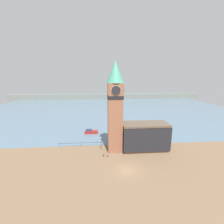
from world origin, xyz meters
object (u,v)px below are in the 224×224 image
Objects in this scene: clock_tower at (115,105)px; mooring_bollard_near at (104,155)px; lamp_post at (101,141)px; boat_near at (91,132)px; pier_building at (145,136)px; mooring_bollard_far at (108,156)px.

clock_tower is 13.03m from mooring_bollard_near.
lamp_post is at bearing 170.99° from clock_tower.
lamp_post reaches higher than boat_near.
boat_near is (-7.45, 13.49, -12.01)m from clock_tower.
boat_near is 13.54m from lamp_post.
mooring_bollard_near is (4.22, -16.95, -0.13)m from boat_near.
pier_building is 12.54m from mooring_bollard_near.
mooring_bollard_far is at bearing -159.17° from pier_building.
boat_near is at bearing 106.79° from mooring_bollard_far.
pier_building reaches higher than lamp_post.
pier_building is 2.63× the size of boat_near.
mooring_bollard_far is at bearing -76.10° from boat_near.
pier_building is at bearing 0.85° from clock_tower.
boat_near is 17.47m from mooring_bollard_near.
mooring_bollard_near is (-11.55, -3.59, -3.30)m from pier_building.
clock_tower is 32.03× the size of mooring_bollard_far.
clock_tower is 12.13m from pier_building.
clock_tower is at bearing -9.01° from lamp_post.
pier_building is 20.91m from boat_near.
pier_building reaches higher than boat_near.
mooring_bollard_far is (-2.21, -3.88, -12.20)m from clock_tower.
lamp_post is at bearing -77.10° from boat_near.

